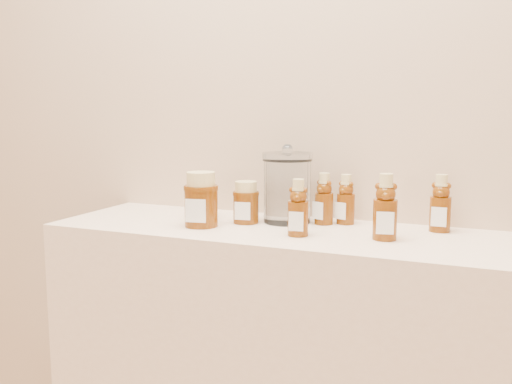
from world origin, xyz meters
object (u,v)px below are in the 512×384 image
at_px(bear_bottle_front_left, 298,204).
at_px(honey_jar_left, 203,197).
at_px(bear_bottle_back_left, 324,195).
at_px(glass_canister, 287,185).

bearing_deg(bear_bottle_front_left, honey_jar_left, 153.92).
xyz_separation_m(bear_bottle_back_left, bear_bottle_front_left, (-0.02, -0.17, 0.00)).
distance_m(honey_jar_left, glass_canister, 0.25).
bearing_deg(bear_bottle_back_left, glass_canister, -148.09).
relative_size(honey_jar_left, glass_canister, 0.58).
bearing_deg(glass_canister, bear_bottle_back_left, 9.06).
bearing_deg(honey_jar_left, bear_bottle_front_left, 3.58).
height_order(bear_bottle_back_left, bear_bottle_front_left, bear_bottle_front_left).
distance_m(bear_bottle_back_left, honey_jar_left, 0.35).
bearing_deg(honey_jar_left, glass_canister, 31.52).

